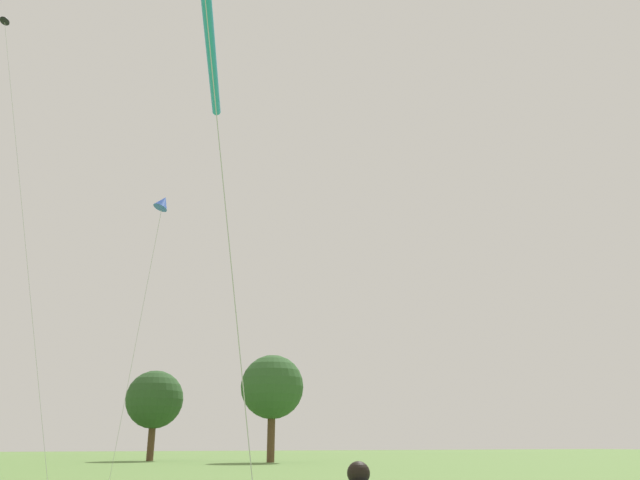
{
  "coord_description": "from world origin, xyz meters",
  "views": [
    {
      "loc": [
        -6.07,
        -2.83,
        1.8
      ],
      "look_at": [
        -1.18,
        9.15,
        6.07
      ],
      "focal_mm": 34.57,
      "sensor_mm": 36.0,
      "label": 1
    }
  ],
  "objects_px": {
    "small_kite_stunt_black": "(163,204)",
    "tree_oak_right": "(155,400)",
    "tree_shrub_far": "(272,387)",
    "small_kite_tiny_distant": "(8,55)"
  },
  "relations": [
    {
      "from": "small_kite_stunt_black",
      "to": "tree_shrub_far",
      "type": "distance_m",
      "value": 38.76
    },
    {
      "from": "small_kite_stunt_black",
      "to": "tree_oak_right",
      "type": "distance_m",
      "value": 45.3
    },
    {
      "from": "tree_shrub_far",
      "to": "tree_oak_right",
      "type": "distance_m",
      "value": 14.05
    },
    {
      "from": "small_kite_stunt_black",
      "to": "tree_shrub_far",
      "type": "xyz_separation_m",
      "value": [
        16.39,
        34.84,
        -4.47
      ]
    },
    {
      "from": "small_kite_stunt_black",
      "to": "tree_oak_right",
      "type": "bearing_deg",
      "value": -15.06
    },
    {
      "from": "tree_shrub_far",
      "to": "tree_oak_right",
      "type": "height_order",
      "value": "tree_shrub_far"
    },
    {
      "from": "tree_oak_right",
      "to": "small_kite_stunt_black",
      "type": "bearing_deg",
      "value": -98.01
    },
    {
      "from": "small_kite_stunt_black",
      "to": "tree_shrub_far",
      "type": "bearing_deg",
      "value": -32.25
    },
    {
      "from": "small_kite_tiny_distant",
      "to": "small_kite_stunt_black",
      "type": "bearing_deg",
      "value": 118.51
    },
    {
      "from": "small_kite_stunt_black",
      "to": "tree_oak_right",
      "type": "relative_size",
      "value": 1.29
    }
  ]
}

